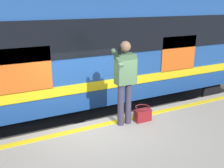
# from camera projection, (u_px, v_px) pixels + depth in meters

# --- Properties ---
(ground_plane) EXTENTS (24.94, 24.94, 0.00)m
(ground_plane) POSITION_uv_depth(u_px,v_px,m) (98.00, 159.00, 6.28)
(ground_plane) COLOR #4C4742
(safety_line) EXTENTS (14.98, 0.16, 0.01)m
(safety_line) POSITION_uv_depth(u_px,v_px,m) (103.00, 124.00, 5.70)
(safety_line) COLOR yellow
(safety_line) RESTS_ON platform
(track_rail_near) EXTENTS (19.87, 0.08, 0.16)m
(track_rail_near) POSITION_uv_depth(u_px,v_px,m) (76.00, 129.00, 7.61)
(track_rail_near) COLOR slate
(track_rail_near) RESTS_ON ground
(track_rail_far) EXTENTS (19.87, 0.08, 0.16)m
(track_rail_far) POSITION_uv_depth(u_px,v_px,m) (62.00, 111.00, 8.83)
(track_rail_far) COLOR slate
(track_rail_far) RESTS_ON ground
(train_carriage) EXTENTS (12.49, 2.94, 3.76)m
(train_carriage) POSITION_uv_depth(u_px,v_px,m) (90.00, 44.00, 7.86)
(train_carriage) COLOR #1E478C
(train_carriage) RESTS_ON ground
(passenger) EXTENTS (0.57, 0.55, 1.82)m
(passenger) POSITION_uv_depth(u_px,v_px,m) (125.00, 77.00, 5.43)
(passenger) COLOR #383347
(passenger) RESTS_ON platform
(handbag) EXTENTS (0.37, 0.34, 0.34)m
(handbag) POSITION_uv_depth(u_px,v_px,m) (143.00, 114.00, 5.84)
(handbag) COLOR maroon
(handbag) RESTS_ON platform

